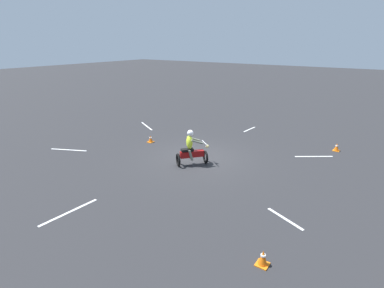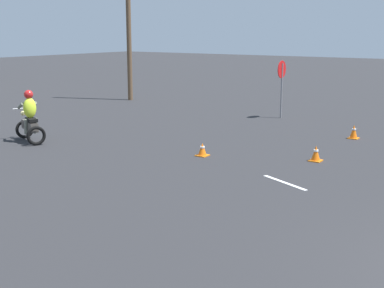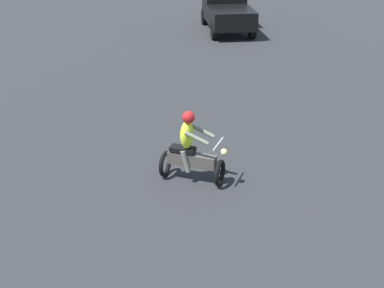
% 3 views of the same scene
% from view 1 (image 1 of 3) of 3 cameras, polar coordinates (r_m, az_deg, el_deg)
% --- Properties ---
extents(ground_plane, '(120.00, 120.00, 0.00)m').
position_cam_1_polar(ground_plane, '(14.58, 1.33, -2.69)').
color(ground_plane, '#28282B').
extents(motorcycle_rider_foreground, '(1.46, 1.36, 1.66)m').
position_cam_1_polar(motorcycle_rider_foreground, '(13.55, -0.14, -1.11)').
color(motorcycle_rider_foreground, black).
rests_on(motorcycle_rider_foreground, ground).
extents(traffic_cone_near_left, '(0.32, 0.32, 0.39)m').
position_cam_1_polar(traffic_cone_near_left, '(16.94, -7.91, 0.95)').
color(traffic_cone_near_left, orange).
rests_on(traffic_cone_near_left, ground).
extents(traffic_cone_near_right, '(0.32, 0.32, 0.42)m').
position_cam_1_polar(traffic_cone_near_right, '(17.16, 25.83, -0.56)').
color(traffic_cone_near_right, orange).
rests_on(traffic_cone_near_right, ground).
extents(traffic_cone_mid_center, '(0.32, 0.32, 0.43)m').
position_cam_1_polar(traffic_cone_mid_center, '(8.27, 13.35, -20.39)').
color(traffic_cone_mid_center, orange).
rests_on(traffic_cone_mid_center, ground).
extents(lane_stripe_e, '(2.10, 0.21, 0.01)m').
position_cam_1_polar(lane_stripe_e, '(11.00, -22.34, -11.89)').
color(lane_stripe_e, silver).
rests_on(lane_stripe_e, ground).
extents(lane_stripe_ne, '(0.69, 1.37, 0.01)m').
position_cam_1_polar(lane_stripe_ne, '(10.32, 17.28, -13.41)').
color(lane_stripe_ne, silver).
rests_on(lane_stripe_ne, ground).
extents(lane_stripe_nw, '(1.16, 1.58, 0.01)m').
position_cam_1_polar(lane_stripe_nw, '(15.94, 22.18, -2.20)').
color(lane_stripe_nw, silver).
rests_on(lane_stripe_nw, ground).
extents(lane_stripe_w, '(1.41, 0.22, 0.01)m').
position_cam_1_polar(lane_stripe_w, '(19.65, 10.89, 2.76)').
color(lane_stripe_w, silver).
rests_on(lane_stripe_w, ground).
extents(lane_stripe_sw, '(1.13, 1.89, 0.01)m').
position_cam_1_polar(lane_stripe_sw, '(20.27, -8.62, 3.39)').
color(lane_stripe_sw, silver).
rests_on(lane_stripe_sw, ground).
extents(lane_stripe_se, '(0.93, 1.85, 0.01)m').
position_cam_1_polar(lane_stripe_se, '(16.93, -22.46, -1.03)').
color(lane_stripe_se, silver).
rests_on(lane_stripe_se, ground).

